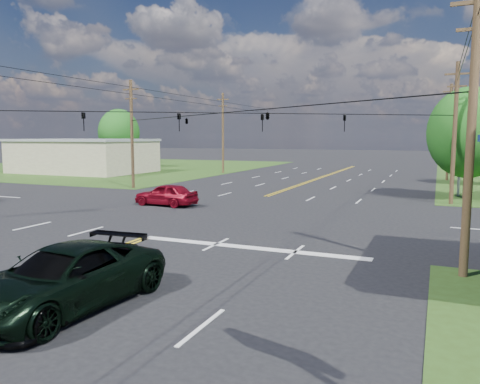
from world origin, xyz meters
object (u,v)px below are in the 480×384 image
at_px(pole_nw, 132,133).
at_px(pole_left_far, 223,132).
at_px(pole_right_far, 449,131).
at_px(tree_far_l, 119,133).
at_px(tree_right_a, 469,133).
at_px(pole_ne, 455,132).
at_px(pole_se, 471,126).
at_px(suv_black, 64,279).
at_px(pickup_dkgreen, 63,278).
at_px(retail_nw, 84,157).

bearing_deg(pole_nw, pole_left_far, 90.00).
relative_size(pole_left_far, pole_right_far, 1.00).
distance_m(pole_left_far, tree_far_l, 19.42).
xyz_separation_m(pole_nw, tree_right_a, (27.00, 3.00, -0.05)).
bearing_deg(pole_ne, tree_right_a, 71.57).
height_order(pole_se, pole_left_far, pole_left_far).
xyz_separation_m(tree_right_a, suv_black, (-11.00, -28.29, -4.06)).
xyz_separation_m(pickup_dkgreen, suv_black, (0.00, 0.02, -0.02)).
height_order(pole_nw, tree_right_a, pole_nw).
relative_size(pole_left_far, pickup_dkgreen, 1.66).
relative_size(pole_left_far, tree_far_l, 1.15).
bearing_deg(tree_far_l, pole_se, -42.34).
bearing_deg(retail_nw, pole_left_far, 19.44).
bearing_deg(tree_right_a, pole_se, -92.73).
height_order(tree_right_a, pickup_dkgreen, tree_right_a).
height_order(retail_nw, tree_right_a, tree_right_a).
bearing_deg(pole_right_far, tree_far_l, 174.92).
bearing_deg(pole_nw, pickup_dkgreen, -57.70).
xyz_separation_m(pole_se, tree_far_l, (-45.00, 41.00, 0.28)).
relative_size(pole_nw, pole_left_far, 0.95).
relative_size(tree_right_a, tree_far_l, 0.94).
relative_size(pole_se, tree_right_a, 1.16).
xyz_separation_m(pole_left_far, pickup_dkgreen, (16.00, -44.31, -4.33)).
bearing_deg(retail_nw, suv_black, -49.24).
height_order(retail_nw, pole_right_far, pole_right_far).
relative_size(retail_nw, suv_black, 2.87).
bearing_deg(suv_black, pole_se, 32.12).
xyz_separation_m(retail_nw, pole_ne, (43.00, -13.00, 2.92)).
height_order(pole_left_far, tree_right_a, pole_left_far).
bearing_deg(pickup_dkgreen, tree_far_l, 130.00).
bearing_deg(pole_se, pole_ne, 90.00).
distance_m(pole_ne, pole_left_far, 32.20).
relative_size(retail_nw, pole_left_far, 1.60).
xyz_separation_m(pole_ne, suv_black, (-10.00, -25.29, -4.10)).
bearing_deg(pickup_dkgreen, pole_nw, 126.38).
height_order(tree_far_l, pickup_dkgreen, tree_far_l).
bearing_deg(tree_far_l, pole_right_far, -5.08).
relative_size(tree_far_l, suv_black, 1.56).
bearing_deg(pole_left_far, pole_right_far, 0.00).
bearing_deg(suv_black, pole_ne, 64.46).
bearing_deg(retail_nw, tree_far_l, 101.31).
relative_size(pole_nw, tree_right_a, 1.16).
relative_size(pole_ne, tree_right_a, 1.16).
height_order(tree_right_a, suv_black, tree_right_a).
distance_m(pole_nw, tree_right_a, 27.17).
distance_m(pole_se, pole_left_far, 45.22).
relative_size(pole_ne, suv_black, 1.70).
height_order(pole_se, tree_far_l, pole_se).
relative_size(retail_nw, tree_far_l, 1.83).
bearing_deg(pickup_dkgreen, pole_right_far, 81.36).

